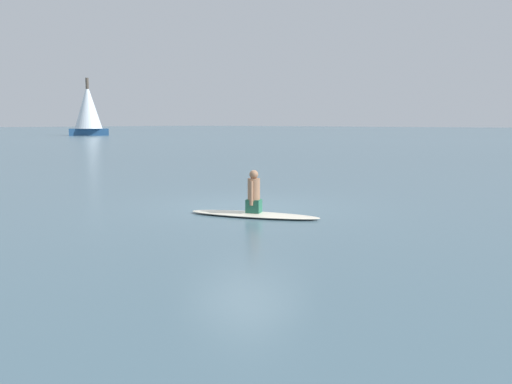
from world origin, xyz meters
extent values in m
plane|color=slate|center=(0.00, 0.00, 0.00)|extent=(400.00, 400.00, 0.00)
ellipsoid|color=silver|center=(0.91, 0.98, 0.04)|extent=(1.60, 2.98, 0.09)
cube|color=#26664C|center=(0.91, 0.98, 0.23)|extent=(0.33, 0.37, 0.28)
cylinder|color=#9E7051|center=(0.91, 0.98, 0.59)|extent=(0.34, 0.34, 0.47)
sphere|color=#9E7051|center=(0.91, 0.98, 0.91)|extent=(0.19, 0.19, 0.19)
cylinder|color=#9E7051|center=(1.06, 1.03, 0.53)|extent=(0.10, 0.10, 0.52)
cylinder|color=#9E7051|center=(0.75, 0.92, 0.53)|extent=(0.10, 0.10, 0.52)
cube|color=navy|center=(-38.87, -62.92, 0.51)|extent=(5.64, 4.57, 1.02)
cylinder|color=#4C4238|center=(-38.87, -62.92, 4.74)|extent=(0.45, 0.45, 7.45)
cone|color=white|center=(-38.87, -62.92, 4.29)|extent=(5.50, 5.50, 6.55)
camera|label=1|loc=(10.03, 8.37, 2.03)|focal=38.76mm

